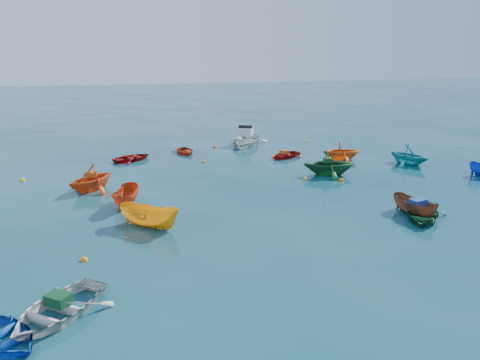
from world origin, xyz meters
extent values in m
plane|color=#093645|center=(0.00, 0.00, 0.00)|extent=(160.00, 160.00, 0.00)
imported|color=#0E47B1|center=(-9.95, -8.34, 0.00)|extent=(3.63, 3.63, 0.62)
imported|color=silver|center=(-8.54, -7.28, 0.00)|extent=(4.14, 4.37, 0.74)
imported|color=brown|center=(7.44, -1.61, 0.00)|extent=(1.66, 2.90, 1.06)
imported|color=#EA4F16|center=(-8.59, 6.14, 0.00)|extent=(4.10, 4.12, 1.64)
imported|color=#FFAC16|center=(-5.47, -0.36, 0.00)|extent=(3.25, 2.84, 1.22)
imported|color=#124F29|center=(7.53, -2.14, 0.00)|extent=(3.68, 3.88, 0.66)
imported|color=teal|center=(12.78, 7.71, 0.00)|extent=(3.53, 3.69, 1.51)
imported|color=#9F0F0D|center=(-6.31, 13.01, 0.00)|extent=(3.47, 3.16, 0.59)
imported|color=#C03A12|center=(-6.58, 2.95, 0.00)|extent=(1.80, 3.07, 1.12)
imported|color=#135224|center=(6.16, 6.25, 0.00)|extent=(3.71, 3.36, 1.70)
imported|color=#A60F0D|center=(4.88, 11.52, 0.00)|extent=(3.29, 2.99, 0.56)
imported|color=#A82A0E|center=(-2.33, 14.51, 0.00)|extent=(2.19, 2.77, 0.52)
imported|color=orange|center=(8.74, 10.03, 0.00)|extent=(3.05, 2.72, 1.46)
imported|color=silver|center=(2.98, 16.58, 0.00)|extent=(4.95, 5.55, 1.55)
cube|color=#0F3F20|center=(-8.49, -7.20, 0.54)|extent=(0.91, 0.87, 0.35)
cube|color=navy|center=(7.48, -1.76, 0.71)|extent=(0.88, 0.74, 0.37)
cube|color=#C25013|center=(-8.55, 6.17, 0.96)|extent=(0.71, 0.70, 0.28)
cube|color=#134D19|center=(6.06, 6.27, 1.00)|extent=(0.58, 0.70, 0.30)
cube|color=#D15615|center=(4.79, 11.47, 0.42)|extent=(0.65, 0.71, 0.28)
sphere|color=orange|center=(-8.13, -3.36, 0.00)|extent=(0.31, 0.31, 0.31)
sphere|color=gold|center=(-4.71, -0.68, 0.00)|extent=(0.39, 0.39, 0.39)
sphere|color=#FF650D|center=(-1.31, 11.24, 0.00)|extent=(0.30, 0.30, 0.30)
sphere|color=gold|center=(4.32, 5.62, 0.00)|extent=(0.32, 0.32, 0.32)
sphere|color=#D8640B|center=(6.40, 4.77, 0.00)|extent=(0.36, 0.36, 0.36)
sphere|color=yellow|center=(-12.98, 9.06, 0.00)|extent=(0.35, 0.35, 0.35)
sphere|color=#DD4B0C|center=(0.30, 16.12, 0.00)|extent=(0.32, 0.32, 0.32)
sphere|color=yellow|center=(8.54, 16.70, 0.00)|extent=(0.30, 0.30, 0.30)
camera|label=1|loc=(-5.70, -21.09, 8.25)|focal=35.00mm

